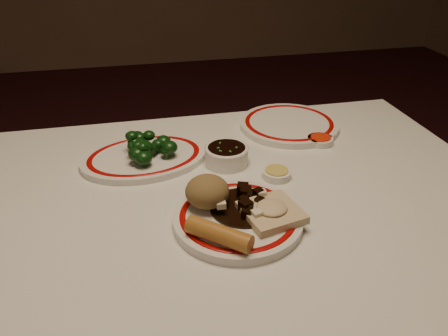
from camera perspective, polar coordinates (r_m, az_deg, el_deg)
The scene contains 12 objects.
dining_table at distance 0.93m, azimuth 0.39°, elevation -9.42°, with size 1.20×0.90×0.75m.
main_plate at distance 0.82m, azimuth 1.83°, elevation -6.57°, with size 0.31×0.31×0.02m.
rice_mound at distance 0.82m, azimuth -2.20°, elevation -3.07°, with size 0.08×0.08×0.06m, color olive.
spring_roll at distance 0.74m, azimuth -0.66°, elevation -8.60°, with size 0.03×0.03×0.12m, color #B0712B.
fried_wonton at distance 0.81m, azimuth 6.22°, elevation -5.64°, with size 0.12×0.12×0.03m.
stirfry_heap at distance 0.83m, azimuth 2.72°, elevation -4.58°, with size 0.13×0.13×0.03m.
broccoli_plate at distance 1.03m, azimuth -10.34°, elevation 1.39°, with size 0.32×0.28×0.02m.
broccoli_pile at distance 1.01m, azimuth -10.16°, elevation 2.84°, with size 0.12×0.14×0.05m.
soy_bowl at distance 1.00m, azimuth 0.34°, elevation 1.65°, with size 0.10×0.10×0.04m.
sweet_sour_dish at distance 1.12m, azimuth 12.47°, elevation 3.57°, with size 0.06×0.06×0.02m.
mustard_dish at distance 0.96m, azimuth 6.87°, elevation -0.73°, with size 0.06×0.06×0.02m.
far_plate at distance 1.19m, azimuth 8.47°, elevation 5.69°, with size 0.32×0.32×0.02m.
Camera 1 is at (-0.16, -0.69, 1.25)m, focal length 35.00 mm.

